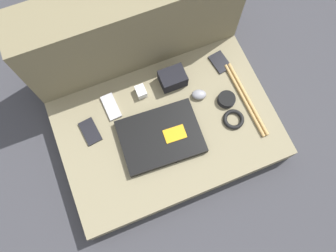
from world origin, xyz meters
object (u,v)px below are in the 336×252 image
(phone_black, at_px, (90,132))
(charger_brick, at_px, (141,92))
(speaker_puck, at_px, (227,99))
(laptop, at_px, (161,137))
(phone_silver, at_px, (220,62))
(computer_mouse, at_px, (199,95))
(camera_pouch, at_px, (173,78))
(phone_small, at_px, (111,107))

(phone_black, height_order, charger_brick, charger_brick)
(speaker_puck, bearing_deg, laptop, -171.25)
(phone_silver, distance_m, phone_black, 0.66)
(computer_mouse, relative_size, camera_pouch, 0.67)
(laptop, relative_size, phone_small, 2.84)
(laptop, relative_size, camera_pouch, 3.10)
(phone_silver, relative_size, phone_small, 0.89)
(laptop, bearing_deg, computer_mouse, 30.43)
(camera_pouch, relative_size, charger_brick, 2.09)
(phone_small, height_order, camera_pouch, camera_pouch)
(computer_mouse, height_order, phone_black, computer_mouse)
(laptop, height_order, phone_silver, laptop)
(charger_brick, bearing_deg, computer_mouse, -24.96)
(phone_small, bearing_deg, speaker_puck, -21.74)
(phone_black, distance_m, charger_brick, 0.28)
(phone_black, bearing_deg, speaker_puck, -15.23)
(laptop, xyz_separation_m, camera_pouch, (0.15, 0.22, 0.02))
(computer_mouse, height_order, camera_pouch, camera_pouch)
(camera_pouch, bearing_deg, laptop, -123.13)
(laptop, distance_m, camera_pouch, 0.27)
(laptop, distance_m, phone_black, 0.30)
(phone_silver, xyz_separation_m, charger_brick, (-0.39, -0.01, 0.01))
(phone_black, height_order, camera_pouch, camera_pouch)
(computer_mouse, bearing_deg, laptop, -131.53)
(laptop, xyz_separation_m, computer_mouse, (0.23, 0.12, -0.00))
(camera_pouch, bearing_deg, speaker_puck, -43.23)
(phone_black, xyz_separation_m, charger_brick, (0.26, 0.09, 0.01))
(computer_mouse, height_order, phone_silver, computer_mouse)
(speaker_puck, relative_size, camera_pouch, 0.70)
(laptop, distance_m, phone_silver, 0.45)
(laptop, xyz_separation_m, phone_small, (-0.15, 0.21, -0.01))
(speaker_puck, distance_m, phone_small, 0.51)
(camera_pouch, distance_m, charger_brick, 0.15)
(phone_silver, relative_size, camera_pouch, 0.97)
(speaker_puck, bearing_deg, computer_mouse, 147.68)
(laptop, xyz_separation_m, phone_silver, (0.38, 0.23, -0.01))
(laptop, distance_m, speaker_puck, 0.33)
(computer_mouse, relative_size, speaker_puck, 0.96)
(speaker_puck, xyz_separation_m, camera_pouch, (-0.18, 0.17, 0.02))
(computer_mouse, xyz_separation_m, speaker_puck, (0.10, -0.07, -0.00))
(phone_silver, bearing_deg, laptop, -157.62)
(speaker_puck, height_order, phone_small, speaker_puck)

